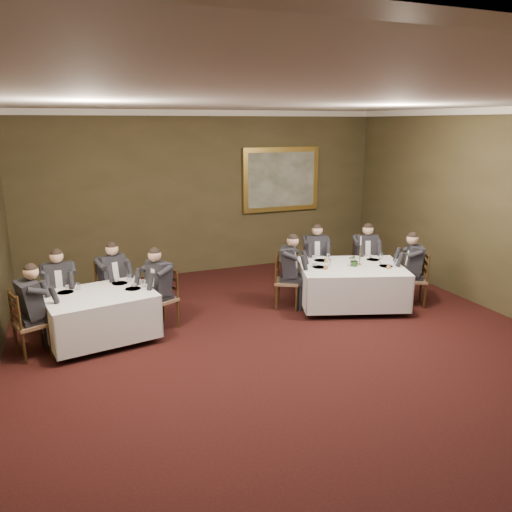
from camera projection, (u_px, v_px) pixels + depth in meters
ground at (312, 366)px, 6.86m from camera, size 10.00×10.00×0.00m
ceiling at (321, 101)px, 5.95m from camera, size 8.00×10.00×0.10m
back_wall at (207, 193)px, 10.89m from camera, size 8.00×0.10×3.50m
crown_molding at (320, 106)px, 5.97m from camera, size 8.00×10.00×0.12m
table_main at (351, 282)px, 9.02m from camera, size 2.19×1.92×0.67m
table_second at (101, 313)px, 7.56m from camera, size 1.75×1.44×0.67m
chair_main_backleft at (315, 276)px, 9.95m from camera, size 0.54×0.53×1.00m
diner_main_backleft at (315, 265)px, 9.88m from camera, size 0.52×0.57×1.35m
chair_main_backright at (364, 275)px, 10.00m from camera, size 0.54×0.52×1.00m
diner_main_backright at (365, 264)px, 9.93m from camera, size 0.52×0.57×1.35m
chair_main_endleft at (287, 292)px, 9.00m from camera, size 0.58×0.59×1.00m
diner_main_endleft at (287, 280)px, 8.94m from camera, size 0.62×0.59×1.35m
chair_main_endright at (413, 290)px, 9.11m from camera, size 0.58×0.59×1.00m
diner_main_endright at (414, 278)px, 9.06m from camera, size 0.61×0.58×1.35m
chair_sec_backleft at (62, 312)px, 8.05m from camera, size 0.45×0.43×1.00m
diner_sec_backleft at (61, 299)px, 7.98m from camera, size 0.42×0.49×1.35m
chair_sec_backright at (113, 303)px, 8.47m from camera, size 0.57×0.56×1.00m
diner_sec_backright at (113, 290)px, 8.41m from camera, size 0.56×0.60×1.35m
chair_sec_endright at (162, 311)px, 8.11m from camera, size 0.57×0.58×1.00m
diner_sec_endright at (161, 298)px, 8.04m from camera, size 0.60×0.57×1.35m
chair_sec_endleft at (32, 337)px, 7.11m from camera, size 0.54×0.56×1.00m
diner_sec_endleft at (31, 322)px, 7.06m from camera, size 0.59×0.54×1.35m
centerpiece at (355, 259)px, 8.88m from camera, size 0.27×0.26×0.25m
candlestick at (360, 254)px, 8.96m from camera, size 0.08×0.08×0.53m
place_setting_table_main at (322, 258)px, 9.32m from camera, size 0.33×0.31×0.14m
place_setting_table_second at (69, 289)px, 7.57m from camera, size 0.33×0.31×0.14m
painting at (281, 180)px, 11.40m from camera, size 1.85×0.09×1.45m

